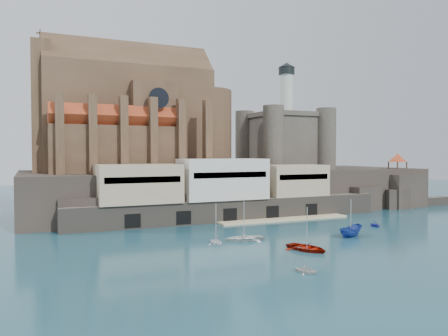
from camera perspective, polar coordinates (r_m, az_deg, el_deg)
ground at (r=78.62m, az=13.61°, el=-8.52°), size 300.00×300.00×0.00m
promontory at (r=111.46m, az=1.13°, el=-2.82°), size 100.00×36.00×10.00m
quay at (r=92.46m, az=-0.22°, el=-3.10°), size 70.00×12.00×13.05m
church at (r=105.96m, az=-11.33°, el=6.21°), size 47.00×25.93×30.51m
castle_keep at (r=120.37m, az=7.84°, el=3.90°), size 21.20×21.20×29.30m
rock_outcrop at (r=125.06m, az=21.73°, el=-2.85°), size 14.50×10.50×8.70m
pavilion at (r=124.76m, az=21.73°, el=1.14°), size 6.40×6.40×5.40m
boat_0 at (r=66.08m, az=10.77°, el=-10.52°), size 4.95×2.74×6.65m
boat_1 at (r=54.17m, az=10.60°, el=-13.32°), size 2.95×2.64×2.92m
boat_2 at (r=78.26m, az=16.21°, el=-8.60°), size 2.89×2.85×5.88m
boat_4 at (r=69.13m, az=-1.06°, el=-9.93°), size 2.93×2.05×3.14m
boat_6 at (r=72.22m, az=2.62°, el=-9.41°), size 1.88×4.75×6.48m
boat_7 at (r=90.04m, az=19.08°, el=-7.24°), size 2.69×1.88×2.88m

